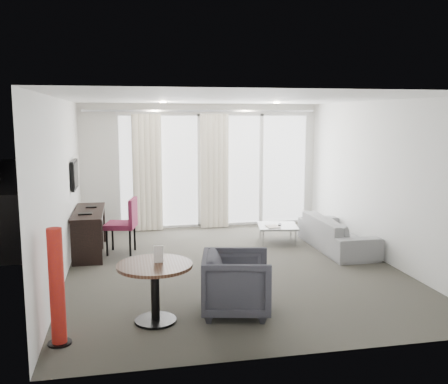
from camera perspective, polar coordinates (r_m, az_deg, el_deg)
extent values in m
cube|color=#3E3B33|center=(7.94, 0.87, -8.52)|extent=(5.00, 6.00, 0.00)
cube|color=white|center=(7.59, 0.91, 10.58)|extent=(5.00, 6.00, 0.00)
cube|color=silver|center=(7.53, -18.03, 0.25)|extent=(0.00, 6.00, 2.60)
cube|color=silver|center=(8.54, 17.51, 1.23)|extent=(0.00, 6.00, 2.60)
cube|color=silver|center=(4.81, 8.56, -4.02)|extent=(5.00, 0.00, 2.60)
cylinder|color=#FFE0B2|center=(9.04, -6.98, 10.16)|extent=(0.12, 0.12, 0.02)
cylinder|color=#FFE0B2|center=(9.44, 6.04, 10.11)|extent=(0.12, 0.12, 0.02)
cylinder|color=#B02018|center=(5.47, -18.56, -10.26)|extent=(0.30, 0.30, 1.23)
imported|color=#34343D|center=(6.06, 1.45, -10.39)|extent=(0.96, 0.94, 0.74)
imported|color=gray|center=(9.13, 12.78, -4.59)|extent=(0.77, 1.96, 0.57)
cube|color=#4D4D50|center=(12.30, -2.24, -2.60)|extent=(5.60, 3.00, 0.12)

